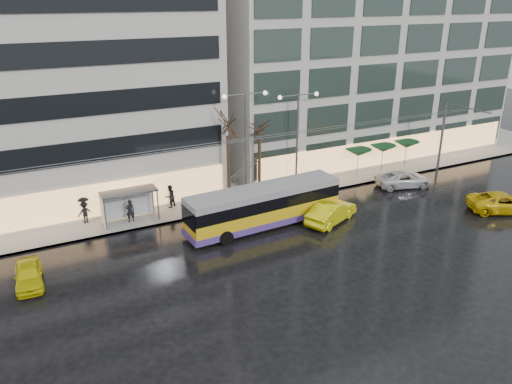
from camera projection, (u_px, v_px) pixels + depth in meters
ground at (290, 259)px, 33.26m from camera, size 140.00×140.00×0.00m
sidewalk at (231, 186)px, 45.67m from camera, size 80.00×10.00×0.15m
kerb at (255, 205)px, 41.57m from camera, size 80.00×0.10×0.15m
building_right at (356, 33)px, 52.33m from camera, size 32.00×14.00×25.00m
trolleybus at (264, 207)px, 37.49m from camera, size 12.39×4.97×5.69m
catenary at (250, 163)px, 38.68m from camera, size 42.24×5.12×7.00m
bus_shelter at (124, 199)px, 37.85m from camera, size 4.20×1.60×2.51m
street_lamp_near at (245, 131)px, 40.84m from camera, size 3.96×0.36×9.03m
street_lamp_far at (297, 128)px, 43.05m from camera, size 3.96×0.36×8.53m
tree_a at (227, 120)px, 39.96m from camera, size 3.20×3.20×8.40m
tree_b at (259, 124)px, 41.65m from camera, size 3.20×3.20×7.70m
parasol_a at (358, 153)px, 47.37m from camera, size 2.50×2.50×2.65m
parasol_b at (383, 148)px, 48.63m from camera, size 2.50×2.50×2.65m
parasol_c at (406, 145)px, 49.90m from camera, size 2.50×2.50×2.65m
taxi_a at (29, 275)px, 30.15m from camera, size 1.76×3.99×1.33m
taxi_b at (331, 212)px, 38.43m from camera, size 5.27×3.62×1.65m
taxi_c at (504, 203)px, 40.31m from camera, size 6.13×4.86×1.55m
sedan_silver at (404, 179)px, 45.61m from camera, size 5.52×3.63×1.41m
pedestrian_a at (130, 204)px, 37.91m from camera, size 0.98×0.99×2.19m
pedestrian_b at (170, 196)px, 40.69m from camera, size 1.16×1.07×1.92m
pedestrian_c at (84, 209)px, 37.85m from camera, size 1.23×0.99×2.11m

